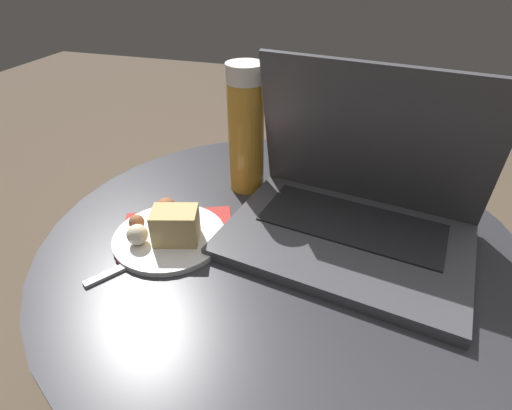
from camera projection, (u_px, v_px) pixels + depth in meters
name	position (u px, v px, depth m)	size (l,w,h in m)	color
table	(278.00, 298.00, 0.72)	(0.75, 0.75, 0.54)	#515156
napkin	(178.00, 232.00, 0.65)	(0.21, 0.19, 0.00)	#B7332D
laptop	(354.00, 206.00, 0.62)	(0.40, 0.31, 0.26)	#47474C
beer_glass	(246.00, 130.00, 0.71)	(0.07, 0.07, 0.23)	gold
snack_plate	(168.00, 230.00, 0.62)	(0.18, 0.18, 0.06)	white
fork	(157.00, 252.00, 0.60)	(0.12, 0.17, 0.00)	silver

